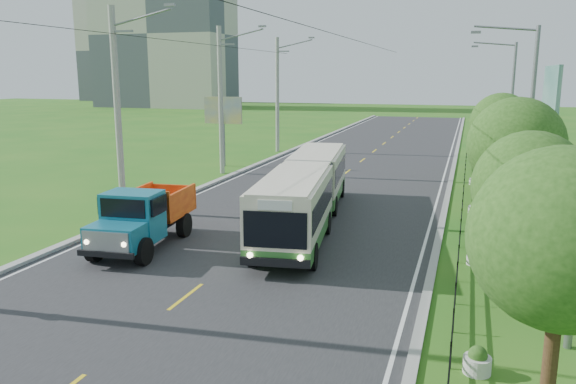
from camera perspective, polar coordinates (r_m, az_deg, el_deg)
The scene contains 29 objects.
ground at distance 18.07m, azimuth -10.32°, elevation -10.45°, with size 240.00×240.00×0.00m, color #226518.
road at distance 36.24m, azimuth 4.69°, elevation 0.99°, with size 14.00×120.00×0.02m, color #28282B.
curb_left at distance 38.48m, azimuth -5.81°, elevation 1.70°, with size 0.40×120.00×0.15m, color #9E9E99.
curb_right at distance 35.33m, azimuth 16.05°, elevation 0.35°, with size 0.30×120.00×0.10m, color #9E9E99.
edge_line_left at distance 38.27m, azimuth -5.05°, elevation 1.58°, with size 0.12×120.00×0.00m, color silver.
edge_line_right at distance 35.35m, azimuth 15.23°, elevation 0.36°, with size 0.12×120.00×0.00m, color silver.
centre_dash at distance 18.06m, azimuth -10.32°, elevation -10.38°, with size 0.12×2.20×0.00m, color yellow.
railing_right at distance 29.39m, azimuth 17.29°, elevation -1.48°, with size 0.04×40.00×0.60m, color black.
pole_near at distance 28.81m, azimuth -16.87°, elevation 7.94°, with size 3.51×0.32×10.00m.
pole_mid at distance 39.27m, azimuth -6.81°, elevation 9.26°, with size 3.51×0.32×10.00m.
pole_far at distance 50.42m, azimuth -1.05°, elevation 9.88°, with size 3.51×0.32×10.00m.
tree_front at distance 11.37m, azimuth 26.24°, elevation -5.08°, with size 3.36×3.41×5.60m.
tree_second at distance 17.21m, azimuth 23.46°, elevation -0.11°, with size 3.18×3.26×5.30m.
tree_third at distance 23.05m, azimuth 22.22°, elevation 3.96°, with size 3.60×3.62×6.00m.
tree_fourth at distance 29.04m, azimuth 21.36°, elevation 4.68°, with size 3.24×3.31×5.40m.
tree_fifth at distance 34.98m, azimuth 20.86°, elevation 6.23°, with size 3.48×3.52×5.80m.
tree_back at distance 40.97m, azimuth 20.47°, elevation 6.69°, with size 3.30×3.36×5.50m.
streetlight_mid at distance 28.84m, azimuth 23.13°, elevation 7.13°, with size 3.02×0.20×9.07m.
streetlight_far at distance 42.79m, azimuth 21.55°, elevation 8.48°, with size 3.02×0.20×9.07m.
planter_front at distance 14.25m, azimuth 18.68°, elevation -16.00°, with size 0.64×0.64×0.67m.
planter_near at distance 21.67m, azimuth 18.52°, elevation -6.28°, with size 0.64×0.64×0.67m.
planter_mid at distance 29.40m, azimuth 18.45°, elevation -1.58°, with size 0.64×0.64×0.67m.
planter_far at distance 37.24m, azimuth 18.41°, elevation 1.15°, with size 0.64×0.64×0.67m.
billboard_left at distance 42.58m, azimuth -6.60°, elevation 7.80°, with size 3.00×0.20×5.20m.
billboard_right at distance 34.95m, azimuth 25.09°, elevation 8.35°, with size 0.24×6.00×7.30m.
apartment_near at distance 126.78m, azimuth -12.43°, elevation 15.26°, with size 28.00×14.00×30.00m, color #B7B2A3.
apartment_far at distance 161.04m, azimuth -15.73°, elevation 13.59°, with size 24.00×14.00×26.00m, color #B7B2A3.
bus at distance 25.60m, azimuth 1.92°, elevation 0.38°, with size 4.37×14.97×2.86m.
dump_truck at distance 23.01m, azimuth -14.52°, elevation -2.17°, with size 2.73×5.96×2.43m.
Camera 1 is at (8.08, -14.67, 6.78)m, focal length 35.00 mm.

